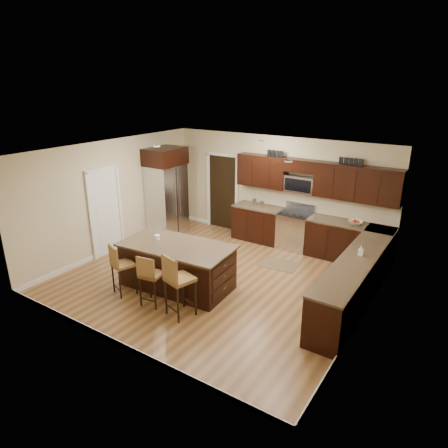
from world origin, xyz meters
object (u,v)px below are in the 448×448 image
Objects in this scene: range at (295,230)px; stool_mid at (150,275)px; island at (177,267)px; stool_left at (120,264)px; refrigerator at (167,191)px; stool_right at (177,279)px.

range reaches higher than stool_mid.
island is 2.29× the size of stool_mid.
island is at bearing 68.78° from stool_left.
stool_left is at bearing -64.93° from refrigerator.
stool_left is at bearing -164.28° from stool_right.
range reaches higher than stool_left.
stool_right is (1.42, -0.01, 0.09)m from stool_left.
refrigerator reaches higher than stool_right.
refrigerator is (-1.41, 3.02, 0.56)m from stool_left.
stool_mid is (-1.11, -3.99, 0.16)m from range.
stool_right is (0.65, -0.01, 0.10)m from stool_mid.
stool_mid is at bearing 19.52° from stool_left.
refrigerator is (-3.30, -0.96, 0.73)m from range.
stool_left is at bearing 170.98° from stool_mid.
stool_left is 0.44× the size of refrigerator.
range is 1.08× the size of stool_left.
range is at bearing 84.37° from stool_left.
stool_right is at bearing -9.57° from stool_mid.
range is 4.15m from stool_mid.
island is 2.26× the size of stool_left.
range is at bearing 99.49° from stool_right.
range is 1.10× the size of stool_mid.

